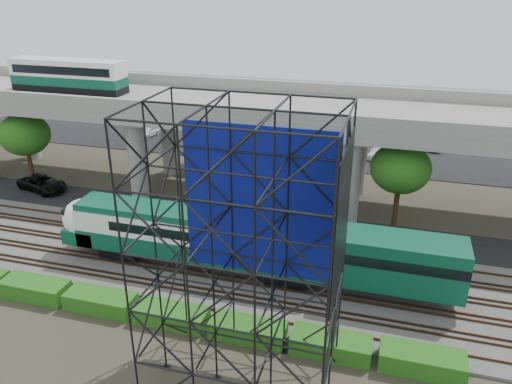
% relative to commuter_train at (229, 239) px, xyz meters
% --- Properties ---
extents(ground, '(140.00, 140.00, 0.00)m').
position_rel_commuter_train_xyz_m(ground, '(-2.70, -2.00, -2.88)').
color(ground, '#474233').
rests_on(ground, ground).
extents(ballast_bed, '(90.00, 12.00, 0.20)m').
position_rel_commuter_train_xyz_m(ballast_bed, '(-2.70, 0.00, -2.78)').
color(ballast_bed, slate).
rests_on(ballast_bed, ground).
extents(service_road, '(90.00, 5.00, 0.08)m').
position_rel_commuter_train_xyz_m(service_road, '(-2.70, 8.50, -2.84)').
color(service_road, black).
rests_on(service_road, ground).
extents(parking_lot, '(90.00, 18.00, 0.08)m').
position_rel_commuter_train_xyz_m(parking_lot, '(-2.70, 32.00, -2.84)').
color(parking_lot, black).
rests_on(parking_lot, ground).
extents(harbor_water, '(140.00, 40.00, 0.03)m').
position_rel_commuter_train_xyz_m(harbor_water, '(-2.70, 54.00, -2.87)').
color(harbor_water, '#476175').
rests_on(harbor_water, ground).
extents(rail_tracks, '(90.00, 9.52, 0.16)m').
position_rel_commuter_train_xyz_m(rail_tracks, '(-2.70, -0.00, -2.60)').
color(rail_tracks, '#472D1E').
rests_on(rail_tracks, ballast_bed).
extents(commuter_train, '(29.30, 3.06, 4.30)m').
position_rel_commuter_train_xyz_m(commuter_train, '(0.00, 0.00, 0.00)').
color(commuter_train, black).
rests_on(commuter_train, rail_tracks).
extents(overpass, '(80.00, 12.00, 12.40)m').
position_rel_commuter_train_xyz_m(overpass, '(-4.08, 14.00, 5.33)').
color(overpass, '#9E9B93').
rests_on(overpass, ground).
extents(scaffold_tower, '(9.36, 6.36, 15.00)m').
position_rel_commuter_train_xyz_m(scaffold_tower, '(4.19, -9.98, 4.59)').
color(scaffold_tower, black).
rests_on(scaffold_tower, ground).
extents(hedge_strip, '(34.60, 1.80, 1.20)m').
position_rel_commuter_train_xyz_m(hedge_strip, '(-1.69, -6.30, -2.32)').
color(hedge_strip, '#1B5212').
rests_on(hedge_strip, ground).
extents(trees, '(40.94, 16.94, 7.69)m').
position_rel_commuter_train_xyz_m(trees, '(-7.36, 14.17, 2.69)').
color(trees, '#382314').
rests_on(trees, ground).
extents(suv, '(5.95, 3.90, 1.52)m').
position_rel_commuter_train_xyz_m(suv, '(-23.03, 9.28, -2.04)').
color(suv, black).
rests_on(suv, service_road).
extents(parked_cars, '(39.16, 9.70, 1.31)m').
position_rel_commuter_train_xyz_m(parked_cars, '(-2.03, 31.37, -2.19)').
color(parked_cars, white).
rests_on(parked_cars, parking_lot).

